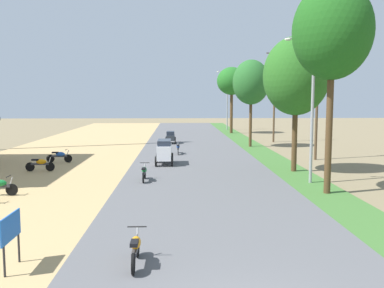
{
  "coord_description": "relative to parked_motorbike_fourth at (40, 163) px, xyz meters",
  "views": [
    {
      "loc": [
        -1.35,
        -7.44,
        4.6
      ],
      "look_at": [
        -0.51,
        17.3,
        1.92
      ],
      "focal_mm": 39.77,
      "sensor_mm": 36.0,
      "label": 1
    }
  ],
  "objects": [
    {
      "name": "utility_pole_near",
      "position": [
        18.61,
        17.61,
        4.49
      ],
      "size": [
        1.8,
        0.2,
        9.7
      ],
      "color": "brown",
      "rests_on": "ground"
    },
    {
      "name": "utility_pole_far",
      "position": [
        18.87,
        4.75,
        4.35
      ],
      "size": [
        1.8,
        0.2,
        9.42
      ],
      "color": "brown",
      "rests_on": "ground"
    },
    {
      "name": "motorbike_ahead_fourth",
      "position": [
        8.58,
        7.92,
        0.02
      ],
      "size": [
        0.54,
        1.8,
        0.94
      ],
      "color": "black",
      "rests_on": "road_strip"
    },
    {
      "name": "parked_motorbike_fourth",
      "position": [
        0.0,
        0.0,
        0.0
      ],
      "size": [
        1.8,
        0.54,
        0.94
      ],
      "color": "black",
      "rests_on": "dirt_shoulder"
    },
    {
      "name": "median_tree_fourth",
      "position": [
        15.55,
        28.6,
        6.18
      ],
      "size": [
        3.81,
        3.81,
        8.52
      ],
      "color": "#4C351E",
      "rests_on": "median_strip"
    },
    {
      "name": "median_tree_nearest",
      "position": [
        15.71,
        -6.65,
        7.09
      ],
      "size": [
        3.68,
        3.68,
        9.87
      ],
      "color": "#4C351E",
      "rests_on": "median_strip"
    },
    {
      "name": "parked_motorbike_fifth",
      "position": [
        0.21,
        3.57,
        0.0
      ],
      "size": [
        1.8,
        0.54,
        0.94
      ],
      "color": "black",
      "rests_on": "dirt_shoulder"
    },
    {
      "name": "car_hatchback_charcoal",
      "position": [
        7.84,
        15.89,
        0.19
      ],
      "size": [
        1.04,
        2.0,
        1.23
      ],
      "color": "#282D33",
      "rests_on": "road_strip"
    },
    {
      "name": "median_tree_third",
      "position": [
        15.38,
        13.09,
        5.49
      ],
      "size": [
        3.42,
        3.42,
        8.08
      ],
      "color": "#4C351E",
      "rests_on": "median_strip"
    },
    {
      "name": "motorbike_ahead_second",
      "position": [
        7.4,
        -15.26,
        0.02
      ],
      "size": [
        0.54,
        1.8,
        0.94
      ],
      "color": "black",
      "rests_on": "road_strip"
    },
    {
      "name": "motorbike_ahead_third",
      "position": [
        6.71,
        -3.36,
        0.02
      ],
      "size": [
        0.54,
        1.8,
        0.94
      ],
      "color": "black",
      "rests_on": "road_strip"
    },
    {
      "name": "streetlamp_mid",
      "position": [
        15.7,
        34.6,
        4.35
      ],
      "size": [
        3.16,
        0.2,
        8.48
      ],
      "color": "gray",
      "rests_on": "median_strip"
    },
    {
      "name": "median_tree_second",
      "position": [
        15.8,
        -0.48,
        5.38
      ],
      "size": [
        4.03,
        4.03,
        8.3
      ],
      "color": "#4C351E",
      "rests_on": "median_strip"
    },
    {
      "name": "street_signboard",
      "position": [
        4.13,
        -15.4,
        0.55
      ],
      "size": [
        0.06,
        1.3,
        1.5
      ],
      "color": "#262628",
      "rests_on": "dirt_shoulder"
    },
    {
      "name": "car_van_white",
      "position": [
        7.64,
        2.43,
        0.47
      ],
      "size": [
        1.19,
        2.41,
        1.67
      ],
      "color": "silver",
      "rests_on": "road_strip"
    },
    {
      "name": "streetlamp_near",
      "position": [
        15.7,
        -4.11,
        4.0
      ],
      "size": [
        3.16,
        0.2,
        7.79
      ],
      "color": "gray",
      "rests_on": "median_strip"
    }
  ]
}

